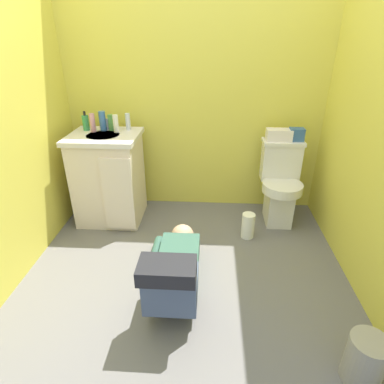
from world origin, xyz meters
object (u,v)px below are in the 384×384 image
object	(u,v)px
faucet	(108,124)
bottle_white	(116,124)
toilet	(280,184)
paper_towel_roll	(248,226)
tissue_box	(279,135)
trash_can	(365,360)
bottle_clear	(128,122)
vanity_cabinet	(109,177)
bottle_pink	(93,123)
person_plumber	(175,269)
bottle_blue	(103,121)
bottle_green	(111,123)
toiletry_bag	(297,135)
soap_dispenser	(86,123)

from	to	relation	value
faucet	bottle_white	distance (m)	0.12
toilet	paper_towel_roll	xyz separation A→B (m)	(-0.30, -0.32, -0.25)
tissue_box	trash_can	size ratio (longest dim) A/B	0.79
tissue_box	bottle_clear	bearing A→B (deg)	179.57
paper_towel_roll	bottle_clear	bearing A→B (deg)	158.72
bottle_white	trash_can	distance (m)	2.39
vanity_cabinet	bottle_pink	xyz separation A→B (m)	(-0.11, 0.08, 0.48)
tissue_box	bottle_clear	size ratio (longest dim) A/B	1.51
tissue_box	trash_can	xyz separation A→B (m)	(0.20, -1.66, -0.66)
faucet	person_plumber	size ratio (longest dim) A/B	0.09
tissue_box	bottle_blue	xyz separation A→B (m)	(-1.55, -0.03, 0.10)
bottle_clear	trash_can	bearing A→B (deg)	-47.37
bottle_blue	bottle_green	world-z (taller)	bottle_blue
faucet	toiletry_bag	size ratio (longest dim) A/B	0.81
bottle_pink	bottle_white	size ratio (longest dim) A/B	1.05
person_plumber	soap_dispenser	size ratio (longest dim) A/B	6.42
faucet	toilet	bearing A→B (deg)	-3.14
bottle_green	faucet	bearing A→B (deg)	158.21
bottle_white	paper_towel_roll	distance (m)	1.44
bottle_blue	trash_can	size ratio (longest dim) A/B	0.60
person_plumber	trash_can	size ratio (longest dim) A/B	3.84
person_plumber	toiletry_bag	world-z (taller)	toiletry_bag
bottle_pink	faucet	bearing A→B (deg)	32.28
toiletry_bag	bottle_white	size ratio (longest dim) A/B	0.82
toilet	paper_towel_roll	bearing A→B (deg)	-133.20
paper_towel_roll	soap_dispenser	bearing A→B (deg)	165.12
trash_can	paper_towel_roll	size ratio (longest dim) A/B	1.23
bottle_clear	trash_can	distance (m)	2.39
toilet	person_plumber	bearing A→B (deg)	-130.86
tissue_box	trash_can	bearing A→B (deg)	-83.00
toilet	tissue_box	world-z (taller)	tissue_box
soap_dispenser	bottle_green	xyz separation A→B (m)	(0.22, 0.01, 0.00)
toiletry_bag	trash_can	world-z (taller)	toiletry_bag
bottle_blue	trash_can	world-z (taller)	bottle_blue
toiletry_bag	bottle_white	distance (m)	1.57
faucet	tissue_box	size ratio (longest dim) A/B	0.45
person_plumber	bottle_clear	distance (m)	1.41
bottle_clear	tissue_box	bearing A→B (deg)	-0.43
toiletry_bag	bottle_white	xyz separation A→B (m)	(-1.57, -0.08, 0.09)
vanity_cabinet	tissue_box	size ratio (longest dim) A/B	3.73
bottle_clear	paper_towel_roll	bearing A→B (deg)	-21.28
trash_can	paper_towel_roll	bearing A→B (deg)	110.16
vanity_cabinet	faucet	bearing A→B (deg)	91.31
trash_can	soap_dispenser	bearing A→B (deg)	139.40
person_plumber	bottle_blue	distance (m)	1.48
faucet	bottle_clear	bearing A→B (deg)	4.77
bottle_white	paper_towel_roll	bearing A→B (deg)	-15.99
toilet	person_plumber	size ratio (longest dim) A/B	0.70
vanity_cabinet	bottle_green	bearing A→B (deg)	76.73
vanity_cabinet	toiletry_bag	distance (m)	1.71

